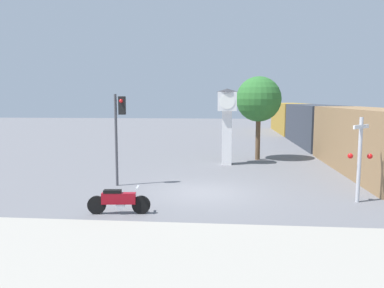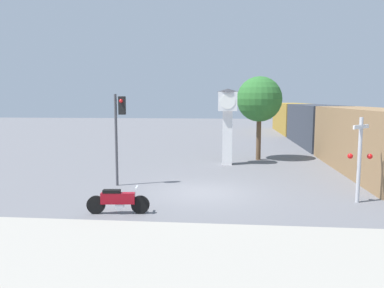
{
  "view_description": "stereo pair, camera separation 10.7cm",
  "coord_description": "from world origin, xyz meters",
  "views": [
    {
      "loc": [
        0.87,
        -15.22,
        3.88
      ],
      "look_at": [
        -0.65,
        1.77,
        1.83
      ],
      "focal_mm": 35.0,
      "sensor_mm": 36.0,
      "label": 1
    },
    {
      "loc": [
        0.98,
        -15.21,
        3.88
      ],
      "look_at": [
        -0.65,
        1.77,
        1.83
      ],
      "focal_mm": 35.0,
      "sensor_mm": 36.0,
      "label": 2
    }
  ],
  "objects": [
    {
      "name": "freight_train",
      "position": [
        8.32,
        17.42,
        1.7
      ],
      "size": [
        2.8,
        35.87,
        3.4
      ],
      "color": "olive",
      "rests_on": "ground_plane"
    },
    {
      "name": "motorcycle",
      "position": [
        -2.7,
        -3.16,
        0.45
      ],
      "size": [
        2.13,
        0.47,
        0.94
      ],
      "rotation": [
        0.0,
        0.0,
        0.1
      ],
      "color": "black",
      "rests_on": "ground_plane"
    },
    {
      "name": "railroad_crossing_signal",
      "position": [
        5.88,
        -0.91,
        1.77
      ],
      "size": [
        0.9,
        0.82,
        3.21
      ],
      "color": "#B7B7BC",
      "rests_on": "ground_plane"
    },
    {
      "name": "sidewalk_strip",
      "position": [
        0.0,
        -7.16,
        0.05
      ],
      "size": [
        36.0,
        6.0,
        0.1
      ],
      "color": "#9E998E",
      "rests_on": "ground_plane"
    },
    {
      "name": "street_tree",
      "position": [
        2.95,
        8.87,
        3.86
      ],
      "size": [
        2.86,
        2.86,
        5.31
      ],
      "color": "brown",
      "rests_on": "ground_plane"
    },
    {
      "name": "traffic_light",
      "position": [
        -3.82,
        0.95,
        2.82
      ],
      "size": [
        0.5,
        0.35,
        4.1
      ],
      "color": "#47474C",
      "rests_on": "ground_plane"
    },
    {
      "name": "clock_tower",
      "position": [
        0.96,
        6.93,
        2.99
      ],
      "size": [
        1.31,
        1.31,
        4.49
      ],
      "color": "white",
      "rests_on": "ground_plane"
    },
    {
      "name": "ground_plane",
      "position": [
        0.0,
        0.0,
        0.0
      ],
      "size": [
        120.0,
        120.0,
        0.0
      ],
      "primitive_type": "plane",
      "color": "slate"
    }
  ]
}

